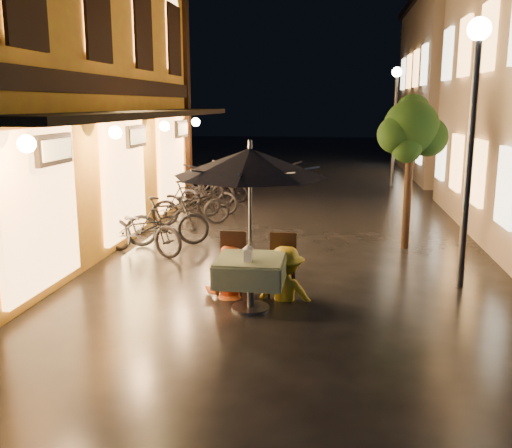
# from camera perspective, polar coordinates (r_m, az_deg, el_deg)

# --- Properties ---
(ground) EXTENTS (90.00, 90.00, 0.00)m
(ground) POSITION_cam_1_polar(r_m,az_deg,el_deg) (7.97, 0.80, -9.80)
(ground) COLOR black
(ground) RESTS_ON ground
(west_building) EXTENTS (5.90, 11.40, 7.40)m
(west_building) POSITION_cam_1_polar(r_m,az_deg,el_deg) (13.16, -23.13, 14.32)
(west_building) COLOR orange
(west_building) RESTS_ON ground
(east_building_far) EXTENTS (7.30, 10.30, 7.30)m
(east_building_far) POSITION_cam_1_polar(r_m,az_deg,el_deg) (26.20, 23.02, 12.56)
(east_building_far) COLOR #AB9889
(east_building_far) RESTS_ON ground
(street_tree) EXTENTS (1.43, 1.20, 3.15)m
(street_tree) POSITION_cam_1_polar(r_m,az_deg,el_deg) (11.96, 15.31, 8.98)
(street_tree) COLOR black
(street_tree) RESTS_ON ground
(streetlamp_near) EXTENTS (0.36, 0.36, 4.23)m
(streetlamp_near) POSITION_cam_1_polar(r_m,az_deg,el_deg) (9.58, 20.91, 10.97)
(streetlamp_near) COLOR #59595E
(streetlamp_near) RESTS_ON ground
(streetlamp_far) EXTENTS (0.36, 0.36, 4.23)m
(streetlamp_far) POSITION_cam_1_polar(r_m,az_deg,el_deg) (21.45, 13.77, 11.51)
(streetlamp_far) COLOR #59595E
(streetlamp_far) RESTS_ON ground
(cafe_table) EXTENTS (0.99, 0.99, 0.78)m
(cafe_table) POSITION_cam_1_polar(r_m,az_deg,el_deg) (8.27, -0.57, -4.68)
(cafe_table) COLOR #59595E
(cafe_table) RESTS_ON ground
(patio_umbrella) EXTENTS (2.19, 2.19, 2.46)m
(patio_umbrella) POSITION_cam_1_polar(r_m,az_deg,el_deg) (7.96, -0.60, 6.15)
(patio_umbrella) COLOR #59595E
(patio_umbrella) RESTS_ON ground
(cafe_chair_left) EXTENTS (0.42, 0.42, 0.97)m
(cafe_chair_left) POSITION_cam_1_polar(r_m,az_deg,el_deg) (9.04, -2.40, -3.55)
(cafe_chair_left) COLOR black
(cafe_chair_left) RESTS_ON ground
(cafe_chair_right) EXTENTS (0.42, 0.42, 0.97)m
(cafe_chair_right) POSITION_cam_1_polar(r_m,az_deg,el_deg) (8.94, 2.67, -3.73)
(cafe_chair_right) COLOR black
(cafe_chair_right) RESTS_ON ground
(table_lantern) EXTENTS (0.16, 0.16, 0.25)m
(table_lantern) POSITION_cam_1_polar(r_m,az_deg,el_deg) (7.98, -0.79, -2.82)
(table_lantern) COLOR white
(table_lantern) RESTS_ON cafe_table
(person_orange) EXTENTS (0.78, 0.61, 1.56)m
(person_orange) POSITION_cam_1_polar(r_m,az_deg,el_deg) (8.83, -2.89, -2.32)
(person_orange) COLOR orange
(person_orange) RESTS_ON ground
(person_yellow) EXTENTS (1.07, 0.66, 1.60)m
(person_yellow) POSITION_cam_1_polar(r_m,az_deg,el_deg) (8.68, 3.00, -2.41)
(person_yellow) COLOR gold
(person_yellow) RESTS_ON ground
(bicycle_0) EXTENTS (2.03, 1.32, 1.01)m
(bicycle_0) POSITION_cam_1_polar(r_m,az_deg,el_deg) (11.53, -11.25, -0.55)
(bicycle_0) COLOR black
(bicycle_0) RESTS_ON ground
(bicycle_1) EXTENTS (1.83, 1.00, 1.06)m
(bicycle_1) POSITION_cam_1_polar(r_m,az_deg,el_deg) (12.14, -8.86, 0.28)
(bicycle_1) COLOR black
(bicycle_1) RESTS_ON ground
(bicycle_2) EXTENTS (2.03, 1.30, 1.01)m
(bicycle_2) POSITION_cam_1_polar(r_m,az_deg,el_deg) (14.16, -6.51, 1.90)
(bicycle_2) COLOR black
(bicycle_2) RESTS_ON ground
(bicycle_3) EXTENTS (1.71, 1.08, 1.00)m
(bicycle_3) POSITION_cam_1_polar(r_m,az_deg,el_deg) (15.06, -6.66, 2.48)
(bicycle_3) COLOR black
(bicycle_3) RESTS_ON ground
(bicycle_4) EXTENTS (1.93, 1.19, 0.96)m
(bicycle_4) POSITION_cam_1_polar(r_m,az_deg,el_deg) (15.73, -4.78, 2.85)
(bicycle_4) COLOR black
(bicycle_4) RESTS_ON ground
(bicycle_5) EXTENTS (1.88, 0.67, 1.11)m
(bicycle_5) POSITION_cam_1_polar(r_m,az_deg,el_deg) (16.72, -5.20, 3.64)
(bicycle_5) COLOR black
(bicycle_5) RESTS_ON ground
(bicycle_6) EXTENTS (1.70, 0.91, 0.85)m
(bicycle_6) POSITION_cam_1_polar(r_m,az_deg,el_deg) (17.61, -3.30, 3.66)
(bicycle_6) COLOR black
(bicycle_6) RESTS_ON ground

